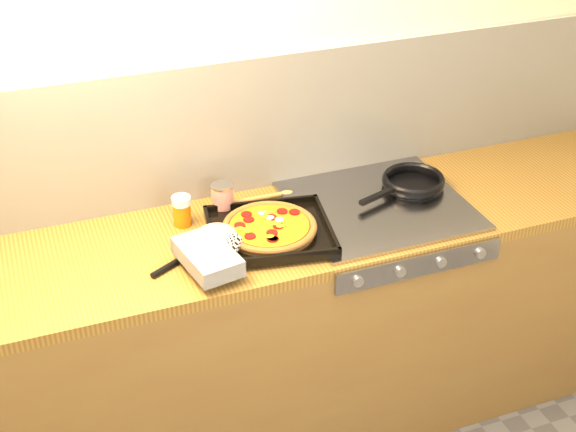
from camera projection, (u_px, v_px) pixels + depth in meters
name	position (u px, v px, depth m)	size (l,w,h in m)	color
room_shell	(230.00, 129.00, 2.79)	(3.20, 3.20, 3.20)	white
counter_run	(261.00, 335.00, 2.93)	(3.20, 0.62, 0.90)	brown
stovetop	(379.00, 206.00, 2.83)	(0.60, 0.56, 0.02)	gray
pizza_on_tray	(252.00, 235.00, 2.59)	(0.56, 0.44, 0.07)	black
frying_pan	(412.00, 182.00, 2.91)	(0.40, 0.29, 0.04)	black
tomato_can	(223.00, 199.00, 2.77)	(0.10, 0.10, 0.11)	maroon
juice_glass	(182.00, 211.00, 2.70)	(0.08, 0.08, 0.11)	#C9680B
wooden_spoon	(262.00, 197.00, 2.87)	(0.30, 0.05, 0.02)	olive
black_spatula	(188.00, 256.00, 2.55)	(0.27, 0.18, 0.02)	black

